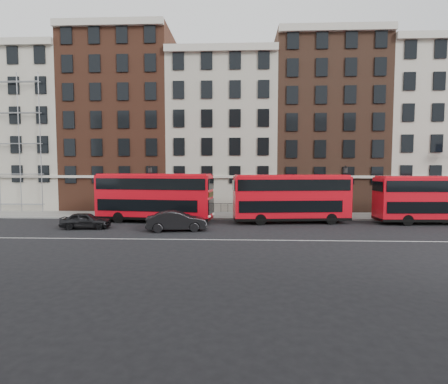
{
  "coord_description": "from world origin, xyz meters",
  "views": [
    {
      "loc": [
        2.07,
        -27.04,
        5.24
      ],
      "look_at": [
        0.69,
        5.0,
        3.0
      ],
      "focal_mm": 28.0,
      "sensor_mm": 36.0,
      "label": 1
    }
  ],
  "objects_px": {
    "bus_b": "(154,196)",
    "car_rear": "(86,221)",
    "bus_c": "(291,197)",
    "bus_d": "(434,198)",
    "car_front": "(177,221)"
  },
  "relations": [
    {
      "from": "bus_b",
      "to": "bus_c",
      "type": "distance_m",
      "value": 13.05
    },
    {
      "from": "car_front",
      "to": "bus_d",
      "type": "bearing_deg",
      "value": -88.82
    },
    {
      "from": "bus_c",
      "to": "car_front",
      "type": "distance_m",
      "value": 11.17
    },
    {
      "from": "bus_b",
      "to": "car_rear",
      "type": "distance_m",
      "value": 6.61
    },
    {
      "from": "bus_c",
      "to": "bus_d",
      "type": "bearing_deg",
      "value": -6.07
    },
    {
      "from": "bus_d",
      "to": "car_front",
      "type": "height_order",
      "value": "bus_d"
    },
    {
      "from": "car_rear",
      "to": "bus_d",
      "type": "bearing_deg",
      "value": -87.56
    },
    {
      "from": "bus_c",
      "to": "car_front",
      "type": "bearing_deg",
      "value": -161.57
    },
    {
      "from": "car_rear",
      "to": "bus_b",
      "type": "bearing_deg",
      "value": -56.5
    },
    {
      "from": "bus_d",
      "to": "car_front",
      "type": "bearing_deg",
      "value": -171.17
    },
    {
      "from": "car_rear",
      "to": "car_front",
      "type": "bearing_deg",
      "value": -99.45
    },
    {
      "from": "bus_d",
      "to": "car_rear",
      "type": "bearing_deg",
      "value": -175.15
    },
    {
      "from": "bus_c",
      "to": "car_rear",
      "type": "xyz_separation_m",
      "value": [
        -18.05,
        -3.93,
        -1.75
      ]
    },
    {
      "from": "bus_c",
      "to": "bus_b",
      "type": "bearing_deg",
      "value": 173.88
    },
    {
      "from": "bus_c",
      "to": "car_front",
      "type": "relative_size",
      "value": 2.23
    }
  ]
}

